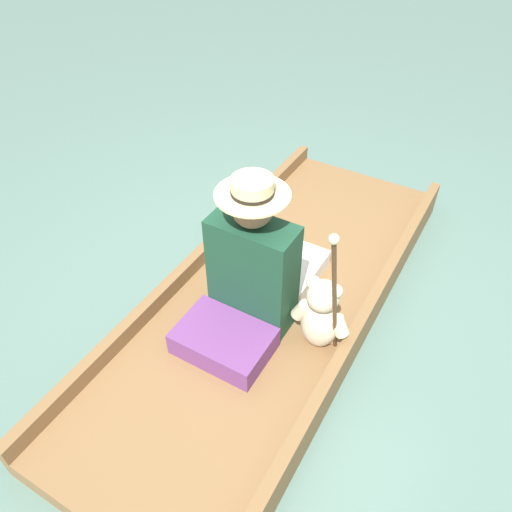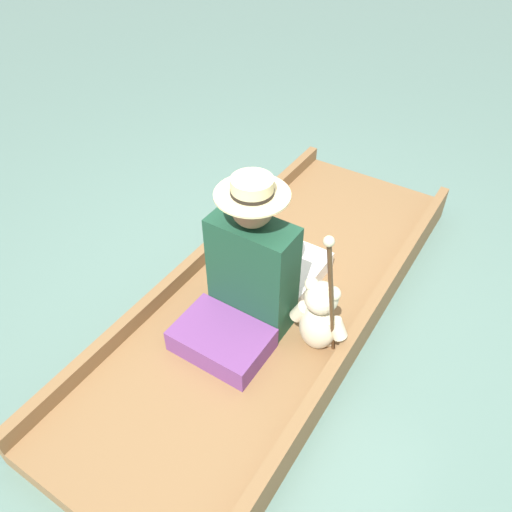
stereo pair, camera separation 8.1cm
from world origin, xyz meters
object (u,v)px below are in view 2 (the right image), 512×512
walking_cane (331,294)px  teddy_bear (319,317)px  wine_glass (237,248)px  seated_person (261,264)px

walking_cane → teddy_bear: bearing=126.3°
wine_glass → walking_cane: bearing=-29.2°
teddy_bear → wine_glass: (-0.73, 0.34, -0.13)m
seated_person → walking_cane: bearing=-32.1°
teddy_bear → walking_cane: (0.09, -0.12, 0.32)m
wine_glass → walking_cane: 1.04m
teddy_bear → wine_glass: size_ratio=3.93×
seated_person → walking_cane: size_ratio=0.96×
wine_glass → walking_cane: walking_cane is taller
teddy_bear → wine_glass: bearing=155.3°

